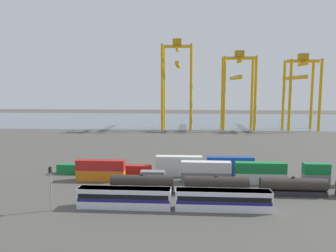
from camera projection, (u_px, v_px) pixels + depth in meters
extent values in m
plane|color=#4C4944|center=(210.00, 148.00, 123.20)|extent=(420.00, 420.00, 0.00)
cube|color=slate|center=(201.00, 120.00, 228.79)|extent=(400.00, 110.00, 0.01)
cube|color=silver|center=(124.00, 198.00, 62.37)|extent=(18.02, 3.10, 3.90)
cube|color=navy|center=(124.00, 198.00, 62.38)|extent=(17.66, 3.14, 0.64)
cube|color=black|center=(124.00, 194.00, 62.29)|extent=(17.30, 3.13, 0.90)
cube|color=slate|center=(124.00, 189.00, 62.16)|extent=(17.84, 2.85, 0.36)
cube|color=silver|center=(223.00, 200.00, 61.10)|extent=(18.02, 3.10, 3.90)
cube|color=navy|center=(223.00, 201.00, 61.11)|extent=(17.66, 3.14, 0.64)
cube|color=black|center=(223.00, 197.00, 61.02)|extent=(17.30, 3.13, 0.90)
cube|color=slate|center=(223.00, 191.00, 60.89)|extent=(17.84, 2.85, 0.36)
cube|color=#232326|center=(142.00, 189.00, 71.87)|extent=(13.97, 2.50, 1.10)
cylinder|color=#2D2823|center=(142.00, 181.00, 71.64)|extent=(13.97, 2.74, 2.74)
cylinder|color=#2D2823|center=(142.00, 174.00, 71.46)|extent=(0.70, 0.70, 0.36)
cube|color=#232326|center=(216.00, 191.00, 70.77)|extent=(13.97, 2.50, 1.10)
cylinder|color=#2D2823|center=(216.00, 183.00, 70.54)|extent=(13.97, 2.74, 2.74)
cylinder|color=#2D2823|center=(217.00, 176.00, 70.36)|extent=(0.70, 0.70, 0.36)
cube|color=#232326|center=(293.00, 193.00, 69.67)|extent=(13.97, 2.50, 1.10)
cylinder|color=#2D2823|center=(293.00, 184.00, 69.44)|extent=(13.97, 2.74, 2.74)
cylinder|color=#2D2823|center=(293.00, 177.00, 69.26)|extent=(0.70, 0.70, 0.36)
cylinder|color=gray|center=(51.00, 189.00, 60.57)|extent=(0.24, 0.24, 8.39)
cube|color=black|center=(50.00, 170.00, 60.13)|extent=(0.36, 0.60, 1.10)
cube|color=orange|center=(101.00, 175.00, 80.84)|extent=(12.10, 2.44, 2.60)
cube|color=#AD211C|center=(100.00, 165.00, 80.53)|extent=(12.10, 2.44, 2.60)
cube|color=slate|center=(153.00, 176.00, 79.96)|extent=(6.04, 2.44, 2.60)
cube|color=slate|center=(206.00, 177.00, 79.08)|extent=(12.10, 2.44, 2.60)
cube|color=silver|center=(206.00, 167.00, 78.77)|extent=(12.10, 2.44, 2.60)
cube|color=silver|center=(260.00, 178.00, 78.20)|extent=(12.10, 2.44, 2.60)
cube|color=#197538|center=(260.00, 168.00, 77.89)|extent=(12.10, 2.44, 2.60)
cube|color=slate|center=(316.00, 179.00, 77.32)|extent=(6.04, 2.44, 2.60)
cube|color=#197538|center=(316.00, 169.00, 77.01)|extent=(6.04, 2.44, 2.60)
cube|color=#197538|center=(80.00, 169.00, 87.10)|extent=(12.10, 2.44, 2.60)
cube|color=#AD211C|center=(129.00, 170.00, 86.20)|extent=(12.10, 2.44, 2.60)
cube|color=silver|center=(179.00, 171.00, 85.30)|extent=(12.10, 2.44, 2.60)
cube|color=silver|center=(179.00, 161.00, 84.99)|extent=(12.10, 2.44, 2.60)
cube|color=#1C4299|center=(230.00, 171.00, 84.40)|extent=(12.10, 2.44, 2.60)
cube|color=#1C4299|center=(230.00, 162.00, 84.09)|extent=(12.10, 2.44, 2.60)
cylinder|color=gold|center=(162.00, 87.00, 175.61)|extent=(1.50, 1.50, 46.41)
cylinder|color=gold|center=(191.00, 87.00, 174.56)|extent=(1.50, 1.50, 46.41)
cylinder|color=gold|center=(164.00, 87.00, 187.08)|extent=(1.50, 1.50, 46.41)
cylinder|color=gold|center=(191.00, 87.00, 186.03)|extent=(1.50, 1.50, 46.41)
cube|color=gold|center=(177.00, 46.00, 178.14)|extent=(17.30, 1.20, 1.60)
cube|color=gold|center=(177.00, 49.00, 178.33)|extent=(1.20, 13.18, 1.60)
cube|color=gold|center=(178.00, 65.00, 190.48)|extent=(2.00, 32.40, 2.00)
cube|color=#A77A10|center=(177.00, 42.00, 177.86)|extent=(4.80, 4.00, 3.20)
cylinder|color=gold|center=(224.00, 93.00, 174.84)|extent=(1.50, 1.50, 39.87)
cylinder|color=gold|center=(255.00, 93.00, 173.71)|extent=(1.50, 1.50, 39.87)
cylinder|color=gold|center=(222.00, 93.00, 184.12)|extent=(1.50, 1.50, 39.87)
cylinder|color=gold|center=(252.00, 93.00, 183.00)|extent=(1.50, 1.50, 39.87)
cube|color=gold|center=(239.00, 58.00, 176.63)|extent=(18.30, 1.20, 1.60)
cube|color=gold|center=(239.00, 61.00, 176.82)|extent=(1.20, 10.98, 1.60)
cube|color=gold|center=(235.00, 78.00, 191.40)|extent=(2.00, 39.04, 2.00)
cube|color=#A77A10|center=(239.00, 54.00, 176.35)|extent=(4.80, 4.00, 3.20)
cylinder|color=gold|center=(290.00, 95.00, 171.41)|extent=(1.50, 1.50, 38.06)
cylinder|color=gold|center=(320.00, 95.00, 170.36)|extent=(1.50, 1.50, 38.06)
cylinder|color=gold|center=(284.00, 95.00, 183.11)|extent=(1.50, 1.50, 38.06)
cylinder|color=gold|center=(312.00, 95.00, 182.06)|extent=(1.50, 1.50, 38.06)
cube|color=gold|center=(303.00, 61.00, 174.56)|extent=(17.22, 1.20, 1.60)
cube|color=gold|center=(303.00, 64.00, 174.75)|extent=(1.20, 13.41, 1.60)
cube|color=gold|center=(294.00, 78.00, 189.49)|extent=(2.00, 40.14, 2.00)
cube|color=#A77A10|center=(303.00, 57.00, 174.27)|extent=(4.80, 4.00, 3.20)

